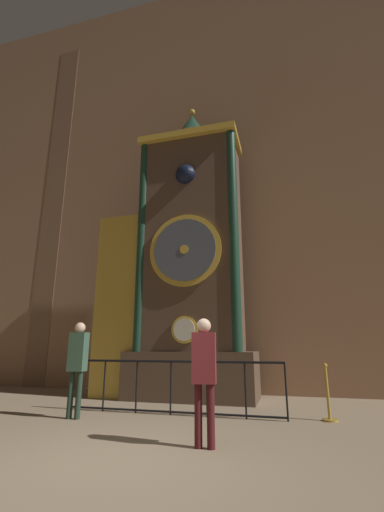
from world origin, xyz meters
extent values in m
plane|color=#847056|center=(0.00, 0.00, 0.00)|extent=(28.00, 28.00, 0.00)
cube|color=#936B4C|center=(0.00, 6.60, 7.94)|extent=(24.00, 0.30, 15.88)
cube|color=brown|center=(-6.60, 6.49, 7.15)|extent=(0.90, 0.12, 14.29)
cube|color=brown|center=(-0.50, 5.12, 0.61)|extent=(3.48, 1.61, 1.22)
cube|color=brown|center=(-0.50, 5.12, 4.42)|extent=(2.78, 1.40, 6.40)
cube|color=gold|center=(-0.50, 5.02, 7.52)|extent=(3.01, 1.54, 0.20)
cylinder|color=gold|center=(-0.50, 4.39, 1.77)|extent=(0.70, 0.05, 0.70)
cylinder|color=silver|center=(-0.50, 4.36, 1.77)|extent=(0.57, 0.03, 0.57)
cylinder|color=gold|center=(-0.50, 4.39, 3.91)|extent=(2.04, 0.07, 2.04)
cylinder|color=#4C515B|center=(-0.50, 4.35, 3.91)|extent=(1.75, 0.04, 1.75)
cylinder|color=gold|center=(-0.50, 4.33, 3.91)|extent=(0.24, 0.03, 0.24)
cube|color=#30241B|center=(-0.50, 4.91, 6.21)|extent=(0.77, 0.42, 0.77)
sphere|color=black|center=(-0.50, 4.47, 6.21)|extent=(0.61, 0.61, 0.61)
cylinder|color=#193828|center=(-1.84, 4.51, 4.42)|extent=(0.27, 0.27, 6.40)
cylinder|color=#193828|center=(0.84, 4.51, 4.42)|extent=(0.27, 0.27, 6.40)
cylinder|color=gold|center=(-0.50, 5.12, 7.77)|extent=(0.99, 0.99, 0.30)
cone|color=#1C3D2C|center=(-0.50, 5.12, 8.32)|extent=(0.95, 0.95, 0.80)
sphere|color=gold|center=(-0.50, 5.12, 8.85)|extent=(0.20, 0.20, 0.20)
cube|color=brown|center=(-2.58, 5.17, 2.59)|extent=(1.29, 1.19, 5.17)
cube|color=gold|center=(-2.58, 4.56, 2.59)|extent=(1.35, 0.06, 5.17)
cylinder|color=black|center=(-2.68, 2.96, 0.53)|extent=(0.04, 0.04, 1.07)
cylinder|color=black|center=(-1.90, 2.96, 0.53)|extent=(0.04, 0.04, 1.07)
cylinder|color=black|center=(-1.13, 2.96, 0.53)|extent=(0.04, 0.04, 1.07)
cylinder|color=black|center=(-0.35, 2.96, 0.53)|extent=(0.04, 0.04, 1.07)
cylinder|color=black|center=(0.42, 2.96, 0.53)|extent=(0.04, 0.04, 1.07)
cylinder|color=black|center=(1.20, 2.96, 0.53)|extent=(0.04, 0.04, 1.07)
cylinder|color=black|center=(1.97, 2.96, 0.53)|extent=(0.04, 0.04, 1.07)
cylinder|color=black|center=(-0.35, 2.96, 1.05)|extent=(4.65, 0.05, 0.05)
cylinder|color=black|center=(-0.35, 2.96, 0.06)|extent=(4.65, 0.04, 0.04)
cylinder|color=#213427|center=(-2.13, 2.07, 0.44)|extent=(0.11, 0.11, 0.88)
cylinder|color=#213427|center=(-1.95, 2.07, 0.44)|extent=(0.11, 0.11, 0.88)
cube|color=#385642|center=(-2.04, 2.07, 1.25)|extent=(0.35, 0.24, 0.76)
sphere|color=beige|center=(-2.04, 2.07, 1.73)|extent=(0.21, 0.21, 0.21)
cylinder|color=#461518|center=(0.79, 0.83, 0.42)|extent=(0.11, 0.11, 0.84)
cylinder|color=#461518|center=(0.97, 0.83, 0.42)|extent=(0.11, 0.11, 0.84)
cube|color=maroon|center=(0.88, 0.83, 1.20)|extent=(0.37, 0.26, 0.72)
sphere|color=beige|center=(0.88, 0.83, 1.65)|extent=(0.21, 0.21, 0.21)
cylinder|color=#B28E33|center=(2.73, 3.21, 0.02)|extent=(0.28, 0.28, 0.04)
cylinder|color=#B28E33|center=(2.73, 3.21, 0.48)|extent=(0.06, 0.06, 0.96)
sphere|color=#B28E33|center=(2.73, 3.21, 1.00)|extent=(0.09, 0.09, 0.09)
camera|label=1|loc=(2.11, -4.22, 1.35)|focal=24.00mm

